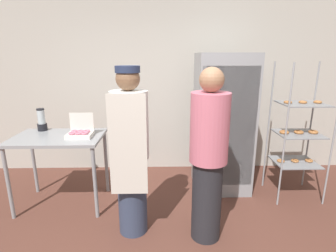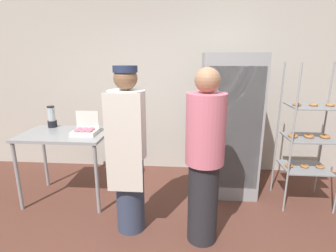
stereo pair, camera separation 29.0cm
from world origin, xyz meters
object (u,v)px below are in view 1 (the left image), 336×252
blender_pitcher (42,121)px  person_baker (131,151)px  baking_rack (299,133)px  refrigerator (223,124)px  donut_box (80,133)px  person_customer (208,157)px

blender_pitcher → person_baker: 1.50m
baking_rack → person_baker: size_ratio=1.01×
blender_pitcher → refrigerator: bearing=3.7°
refrigerator → donut_box: 1.88m
refrigerator → person_baker: (-1.16, -0.98, -0.03)m
donut_box → blender_pitcher: 0.65m
baking_rack → refrigerator: bearing=164.5°
baking_rack → person_baker: baking_rack is taller
baking_rack → donut_box: (-2.77, -0.20, 0.08)m
refrigerator → baking_rack: size_ratio=1.06×
person_baker → person_customer: (0.77, -0.11, -0.02)m
donut_box → person_baker: size_ratio=0.17×
refrigerator → person_customer: size_ratio=1.07×
donut_box → person_baker: bearing=-38.5°
person_baker → blender_pitcher: bearing=146.3°
baking_rack → blender_pitcher: size_ratio=6.15×
blender_pitcher → donut_box: bearing=-27.5°
donut_box → blender_pitcher: size_ratio=1.01×
person_baker → person_customer: person_baker is taller
blender_pitcher → person_customer: size_ratio=0.16×
blender_pitcher → person_baker: (1.24, -0.83, -0.12)m
person_baker → person_customer: bearing=-8.3°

